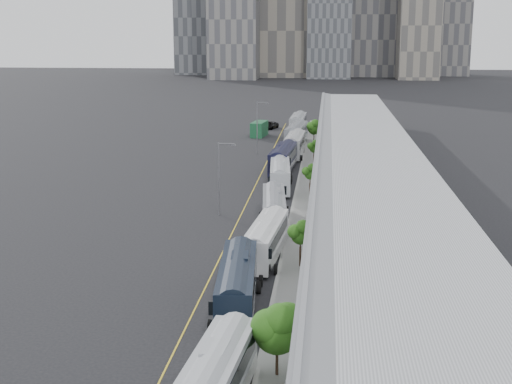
# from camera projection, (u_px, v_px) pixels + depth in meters

# --- Properties ---
(sidewalk) EXTENTS (10.00, 170.00, 0.12)m
(sidewalk) POSITION_uv_depth(u_px,v_px,m) (333.00, 206.00, 85.22)
(sidewalk) COLOR gray
(sidewalk) RESTS_ON ground
(lane_line) EXTENTS (0.12, 160.00, 0.02)m
(lane_line) POSITION_uv_depth(u_px,v_px,m) (246.00, 204.00, 86.26)
(lane_line) COLOR gold
(lane_line) RESTS_ON ground
(depot) EXTENTS (12.45, 160.40, 7.20)m
(depot) POSITION_uv_depth(u_px,v_px,m) (368.00, 178.00, 84.08)
(depot) COLOR gray
(depot) RESTS_ON ground
(bus_1) EXTENTS (3.58, 13.07, 3.77)m
(bus_1) POSITION_uv_depth(u_px,v_px,m) (237.00, 288.00, 53.07)
(bus_1) COLOR black
(bus_1) RESTS_ON ground
(bus_2) EXTENTS (3.42, 12.31, 3.55)m
(bus_2) POSITION_uv_depth(u_px,v_px,m) (266.00, 243.00, 64.96)
(bus_2) COLOR white
(bus_2) RESTS_ON ground
(bus_3) EXTENTS (3.44, 12.16, 3.51)m
(bus_3) POSITION_uv_depth(u_px,v_px,m) (274.00, 211.00, 76.90)
(bus_3) COLOR gray
(bus_3) RESTS_ON ground
(bus_4) EXTENTS (3.42, 12.76, 3.69)m
(bus_4) POSITION_uv_depth(u_px,v_px,m) (280.00, 178.00, 94.23)
(bus_4) COLOR silver
(bus_4) RESTS_ON ground
(bus_5) EXTENTS (3.59, 13.70, 3.96)m
(bus_5) POSITION_uv_depth(u_px,v_px,m) (283.00, 161.00, 105.95)
(bus_5) COLOR black
(bus_5) RESTS_ON ground
(bus_6) EXTENTS (3.18, 13.35, 3.87)m
(bus_6) POSITION_uv_depth(u_px,v_px,m) (295.00, 147.00, 119.66)
(bus_6) COLOR #B9B9BC
(bus_6) RESTS_ON ground
(bus_7) EXTENTS (3.84, 13.78, 3.98)m
(bus_7) POSITION_uv_depth(u_px,v_px,m) (296.00, 136.00, 131.85)
(bus_7) COLOR gray
(bus_7) RESTS_ON ground
(bus_8) EXTENTS (3.14, 13.63, 3.96)m
(bus_8) POSITION_uv_depth(u_px,v_px,m) (298.00, 125.00, 147.91)
(bus_8) COLOR #9DA0A6
(bus_8) RESTS_ON ground
(tree_0) EXTENTS (2.84, 2.84, 4.79)m
(tree_0) POSITION_uv_depth(u_px,v_px,m) (277.00, 324.00, 42.09)
(tree_0) COLOR black
(tree_0) RESTS_ON ground
(tree_1) EXTENTS (1.72, 1.72, 4.08)m
(tree_1) POSITION_uv_depth(u_px,v_px,m) (301.00, 232.00, 62.19)
(tree_1) COLOR black
(tree_1) RESTS_ON ground
(tree_2) EXTENTS (1.44, 1.44, 4.14)m
(tree_2) POSITION_uv_depth(u_px,v_px,m) (310.00, 173.00, 88.12)
(tree_2) COLOR black
(tree_2) RESTS_ON ground
(tree_3) EXTENTS (1.45, 1.45, 3.83)m
(tree_3) POSITION_uv_depth(u_px,v_px,m) (314.00, 147.00, 109.94)
(tree_3) COLOR black
(tree_3) RESTS_ON ground
(tree_4) EXTENTS (2.41, 2.41, 4.52)m
(tree_4) POSITION_uv_depth(u_px,v_px,m) (314.00, 126.00, 132.73)
(tree_4) COLOR black
(tree_4) RESTS_ON ground
(street_lamp_near) EXTENTS (2.04, 0.22, 8.30)m
(street_lamp_near) POSITION_uv_depth(u_px,v_px,m) (220.00, 173.00, 80.03)
(street_lamp_near) COLOR #59595E
(street_lamp_near) RESTS_ON ground
(street_lamp_far) EXTENTS (2.04, 0.22, 8.94)m
(street_lamp_far) POSITION_uv_depth(u_px,v_px,m) (258.00, 124.00, 121.06)
(street_lamp_far) COLOR #59595E
(street_lamp_far) RESTS_ON ground
(shipping_container) EXTENTS (3.15, 6.61, 2.94)m
(shipping_container) POSITION_uv_depth(u_px,v_px,m) (259.00, 129.00, 143.15)
(shipping_container) COLOR #16492A
(shipping_container) RESTS_ON ground
(suv) EXTENTS (3.92, 5.95, 1.52)m
(suv) POSITION_uv_depth(u_px,v_px,m) (270.00, 125.00, 154.65)
(suv) COLOR black
(suv) RESTS_ON ground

